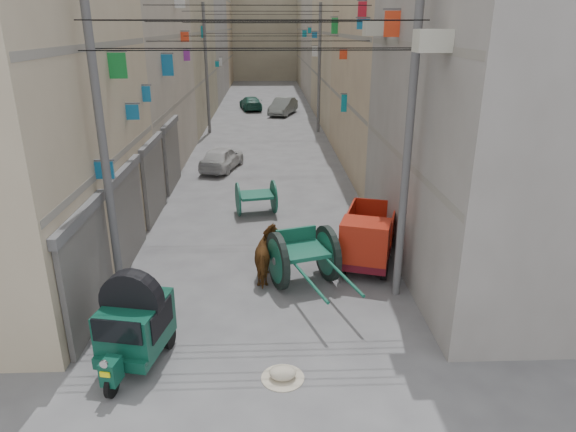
{
  "coord_description": "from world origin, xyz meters",
  "views": [
    {
      "loc": [
        0.26,
        -5.94,
        6.71
      ],
      "look_at": [
        0.75,
        6.5,
        2.05
      ],
      "focal_mm": 32.0,
      "sensor_mm": 36.0,
      "label": 1
    }
  ],
  "objects_px": {
    "mini_truck": "(367,242)",
    "second_cart": "(256,197)",
    "auto_rickshaw": "(134,322)",
    "distant_car_green": "(251,103)",
    "distant_car_white": "(222,158)",
    "horse": "(268,256)",
    "distant_car_grey": "(283,106)",
    "feed_sack": "(283,373)",
    "tonga_cart": "(303,256)"
  },
  "relations": [
    {
      "from": "mini_truck",
      "to": "second_cart",
      "type": "relative_size",
      "value": 2.01
    },
    {
      "from": "auto_rickshaw",
      "to": "mini_truck",
      "type": "xyz_separation_m",
      "value": [
        5.66,
        4.25,
        -0.12
      ]
    },
    {
      "from": "distant_car_green",
      "to": "mini_truck",
      "type": "bearing_deg",
      "value": 87.55
    },
    {
      "from": "distant_car_white",
      "to": "auto_rickshaw",
      "type": "bearing_deg",
      "value": 103.73
    },
    {
      "from": "mini_truck",
      "to": "horse",
      "type": "bearing_deg",
      "value": -150.46
    },
    {
      "from": "distant_car_grey",
      "to": "horse",
      "type": "bearing_deg",
      "value": -74.06
    },
    {
      "from": "second_cart",
      "to": "auto_rickshaw",
      "type": "bearing_deg",
      "value": -115.52
    },
    {
      "from": "auto_rickshaw",
      "to": "distant_car_white",
      "type": "bearing_deg",
      "value": 99.48
    },
    {
      "from": "feed_sack",
      "to": "distant_car_grey",
      "type": "distance_m",
      "value": 32.44
    },
    {
      "from": "horse",
      "to": "distant_car_green",
      "type": "bearing_deg",
      "value": -87.1
    },
    {
      "from": "second_cart",
      "to": "tonga_cart",
      "type": "bearing_deg",
      "value": -86.88
    },
    {
      "from": "auto_rickshaw",
      "to": "horse",
      "type": "height_order",
      "value": "auto_rickshaw"
    },
    {
      "from": "feed_sack",
      "to": "horse",
      "type": "relative_size",
      "value": 0.33
    },
    {
      "from": "horse",
      "to": "distant_car_grey",
      "type": "distance_m",
      "value": 28.07
    },
    {
      "from": "mini_truck",
      "to": "distant_car_white",
      "type": "bearing_deg",
      "value": 132.44
    },
    {
      "from": "auto_rickshaw",
      "to": "distant_car_green",
      "type": "relative_size",
      "value": 0.62
    },
    {
      "from": "tonga_cart",
      "to": "feed_sack",
      "type": "bearing_deg",
      "value": -117.01
    },
    {
      "from": "distant_car_white",
      "to": "distant_car_grey",
      "type": "xyz_separation_m",
      "value": [
        3.5,
        16.33,
        0.07
      ]
    },
    {
      "from": "second_cart",
      "to": "distant_car_green",
      "type": "relative_size",
      "value": 0.43
    },
    {
      "from": "feed_sack",
      "to": "distant_car_green",
      "type": "relative_size",
      "value": 0.15
    },
    {
      "from": "mini_truck",
      "to": "distant_car_grey",
      "type": "xyz_separation_m",
      "value": [
        -1.62,
        27.44,
        -0.16
      ]
    },
    {
      "from": "feed_sack",
      "to": "distant_car_grey",
      "type": "xyz_separation_m",
      "value": [
        0.99,
        32.42,
        0.51
      ]
    },
    {
      "from": "distant_car_green",
      "to": "auto_rickshaw",
      "type": "bearing_deg",
      "value": 77.14
    },
    {
      "from": "tonga_cart",
      "to": "horse",
      "type": "bearing_deg",
      "value": 144.93
    },
    {
      "from": "mini_truck",
      "to": "feed_sack",
      "type": "bearing_deg",
      "value": -99.9
    },
    {
      "from": "feed_sack",
      "to": "distant_car_white",
      "type": "relative_size",
      "value": 0.16
    },
    {
      "from": "mini_truck",
      "to": "distant_car_grey",
      "type": "distance_m",
      "value": 27.49
    },
    {
      "from": "mini_truck",
      "to": "second_cart",
      "type": "height_order",
      "value": "mini_truck"
    },
    {
      "from": "horse",
      "to": "distant_car_white",
      "type": "relative_size",
      "value": 0.48
    },
    {
      "from": "horse",
      "to": "distant_car_white",
      "type": "bearing_deg",
      "value": -78.83
    },
    {
      "from": "tonga_cart",
      "to": "distant_car_green",
      "type": "xyz_separation_m",
      "value": [
        -2.32,
        30.96,
        -0.27
      ]
    },
    {
      "from": "second_cart",
      "to": "distant_car_green",
      "type": "distance_m",
      "value": 25.38
    },
    {
      "from": "mini_truck",
      "to": "distant_car_grey",
      "type": "height_order",
      "value": "mini_truck"
    },
    {
      "from": "horse",
      "to": "mini_truck",
      "type": "bearing_deg",
      "value": -167.83
    },
    {
      "from": "feed_sack",
      "to": "distant_car_green",
      "type": "bearing_deg",
      "value": 92.69
    },
    {
      "from": "mini_truck",
      "to": "distant_car_white",
      "type": "distance_m",
      "value": 12.23
    },
    {
      "from": "second_cart",
      "to": "distant_car_white",
      "type": "distance_m",
      "value": 6.66
    },
    {
      "from": "auto_rickshaw",
      "to": "mini_truck",
      "type": "height_order",
      "value": "mini_truck"
    },
    {
      "from": "mini_truck",
      "to": "distant_car_grey",
      "type": "bearing_deg",
      "value": 111.08
    },
    {
      "from": "tonga_cart",
      "to": "second_cart",
      "type": "bearing_deg",
      "value": 86.41
    },
    {
      "from": "auto_rickshaw",
      "to": "distant_car_grey",
      "type": "xyz_separation_m",
      "value": [
        4.04,
        31.69,
        -0.28
      ]
    },
    {
      "from": "auto_rickshaw",
      "to": "second_cart",
      "type": "height_order",
      "value": "auto_rickshaw"
    },
    {
      "from": "tonga_cart",
      "to": "distant_car_green",
      "type": "bearing_deg",
      "value": 76.74
    },
    {
      "from": "auto_rickshaw",
      "to": "distant_car_green",
      "type": "xyz_separation_m",
      "value": [
        1.41,
        34.3,
        -0.39
      ]
    },
    {
      "from": "second_cart",
      "to": "distant_car_grey",
      "type": "distance_m",
      "value": 22.81
    },
    {
      "from": "feed_sack",
      "to": "second_cart",
      "type": "bearing_deg",
      "value": 94.21
    },
    {
      "from": "distant_car_green",
      "to": "second_cart",
      "type": "bearing_deg",
      "value": 81.6
    },
    {
      "from": "second_cart",
      "to": "distant_car_white",
      "type": "relative_size",
      "value": 0.48
    },
    {
      "from": "feed_sack",
      "to": "distant_car_grey",
      "type": "bearing_deg",
      "value": 88.25
    },
    {
      "from": "distant_car_grey",
      "to": "distant_car_green",
      "type": "relative_size",
      "value": 1.05
    }
  ]
}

